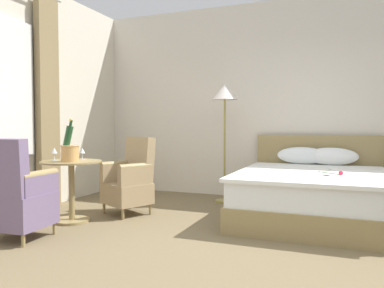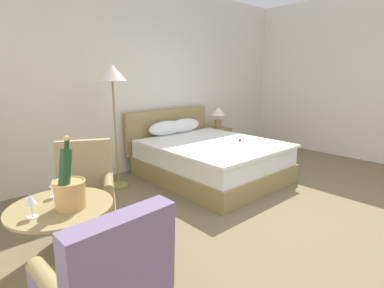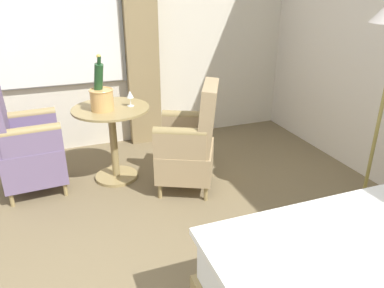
% 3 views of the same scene
% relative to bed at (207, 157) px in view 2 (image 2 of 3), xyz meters
% --- Properties ---
extents(ground_plane, '(7.95, 7.95, 0.00)m').
position_rel_bed_xyz_m(ground_plane, '(-0.32, -1.67, -0.32)').
color(ground_plane, brown).
extents(wall_headboard_side, '(6.57, 0.12, 3.07)m').
position_rel_bed_xyz_m(wall_headboard_side, '(-0.32, 1.15, 1.21)').
color(wall_headboard_side, silver).
rests_on(wall_headboard_side, ground).
extents(bed, '(1.76, 2.16, 1.00)m').
position_rel_bed_xyz_m(bed, '(0.00, 0.00, 0.00)').
color(bed, '#95804F').
rests_on(bed, ground).
extents(nightstand, '(0.45, 0.38, 0.56)m').
position_rel_bed_xyz_m(nightstand, '(1.09, 0.80, -0.04)').
color(nightstand, '#95804F').
rests_on(nightstand, ground).
extents(bedside_lamp, '(0.29, 0.29, 0.43)m').
position_rel_bed_xyz_m(bedside_lamp, '(1.09, 0.80, 0.54)').
color(bedside_lamp, olive).
rests_on(bedside_lamp, nightstand).
extents(floor_lamp_brass, '(0.39, 0.39, 1.76)m').
position_rel_bed_xyz_m(floor_lamp_brass, '(-1.29, 0.55, 1.20)').
color(floor_lamp_brass, olive).
rests_on(floor_lamp_brass, ground).
extents(side_table_round, '(0.71, 0.71, 0.72)m').
position_rel_bed_xyz_m(side_table_round, '(-2.64, -1.22, 0.13)').
color(side_table_round, '#95804F').
rests_on(side_table_round, ground).
extents(champagne_bucket, '(0.21, 0.21, 0.50)m').
position_rel_bed_xyz_m(champagne_bucket, '(-2.60, -1.30, 0.54)').
color(champagne_bucket, tan).
rests_on(champagne_bucket, side_table_round).
extents(wine_glass_near_bucket, '(0.06, 0.06, 0.15)m').
position_rel_bed_xyz_m(wine_glass_near_bucket, '(-2.62, -1.04, 0.51)').
color(wine_glass_near_bucket, white).
rests_on(wine_glass_near_bucket, side_table_round).
extents(wine_glass_near_edge, '(0.07, 0.07, 0.16)m').
position_rel_bed_xyz_m(wine_glass_near_edge, '(-2.84, -1.28, 0.51)').
color(wine_glass_near_edge, white).
rests_on(wine_glass_near_edge, side_table_round).
extents(armchair_by_window, '(0.70, 0.70, 0.99)m').
position_rel_bed_xyz_m(armchair_by_window, '(-2.22, -0.59, 0.12)').
color(armchair_by_window, '#95804F').
rests_on(armchair_by_window, ground).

